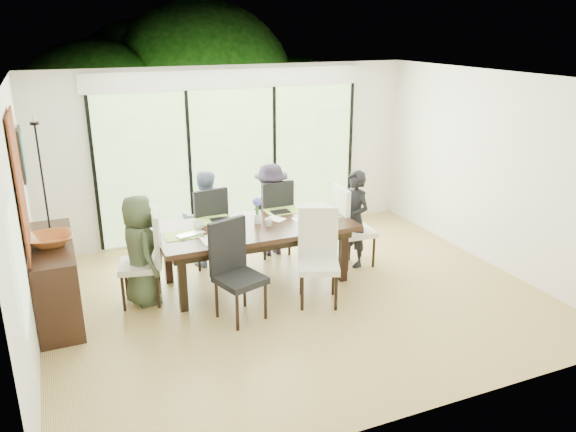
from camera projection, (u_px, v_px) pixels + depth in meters
name	position (u px, v px, depth m)	size (l,w,h in m)	color
floor	(296.00, 297.00, 7.13)	(6.00, 5.00, 0.01)	olive
ceiling	(297.00, 78.00, 6.25)	(6.00, 5.00, 0.01)	white
wall_back	(232.00, 153.00, 8.88)	(6.00, 0.02, 2.70)	white
wall_front	(422.00, 277.00, 4.51)	(6.00, 0.02, 2.70)	beige
wall_left	(20.00, 229.00, 5.58)	(0.02, 5.00, 2.70)	silver
wall_right	(494.00, 170.00, 7.80)	(0.02, 5.00, 2.70)	silver
glass_doors	(233.00, 162.00, 8.89)	(4.20, 0.02, 2.30)	#598C3F
blinds_header	(231.00, 78.00, 8.46)	(4.40, 0.06, 0.28)	white
mullion_a	(95.00, 176.00, 8.10)	(0.05, 0.04, 2.30)	black
mullion_b	(190.00, 167.00, 8.62)	(0.05, 0.04, 2.30)	black
mullion_c	(274.00, 159.00, 9.14)	(0.05, 0.04, 2.30)	black
mullion_d	(350.00, 151.00, 9.66)	(0.05, 0.04, 2.30)	black
side_window	(18.00, 258.00, 4.50)	(0.02, 0.90, 1.00)	#8CAD7F
deck	(220.00, 219.00, 10.10)	(6.00, 1.80, 0.10)	brown
rail_top	(206.00, 176.00, 10.61)	(6.00, 0.08, 0.06)	#533523
foliage_left	(97.00, 127.00, 10.52)	(3.20, 3.20, 3.20)	#14380F
foliage_mid	(202.00, 99.00, 11.74)	(4.00, 4.00, 4.00)	#14380F
foliage_right	(296.00, 125.00, 11.89)	(2.80, 2.80, 2.80)	#14380F
foliage_far	(149.00, 106.00, 12.04)	(3.60, 3.60, 3.60)	#14380F
table_top	(255.00, 227.00, 7.30)	(2.56, 1.17, 0.06)	black
table_apron	(255.00, 234.00, 7.33)	(2.35, 0.96, 0.11)	black
table_leg_fl	(183.00, 283.00, 6.66)	(0.10, 0.10, 0.74)	black
table_leg_fr	(343.00, 255.00, 7.46)	(0.10, 0.10, 0.74)	black
table_leg_bl	(168.00, 257.00, 7.41)	(0.10, 0.10, 0.74)	black
table_leg_br	(315.00, 234.00, 8.21)	(0.10, 0.10, 0.74)	black
chair_left_end	(139.00, 258.00, 6.81)	(0.49, 0.49, 1.17)	beige
chair_right_end	(355.00, 225.00, 7.92)	(0.49, 0.49, 1.17)	white
chair_far_left	(205.00, 225.00, 7.93)	(0.49, 0.49, 1.17)	black
chair_far_right	(271.00, 216.00, 8.30)	(0.49, 0.49, 1.17)	black
chair_near_left	(240.00, 272.00, 6.42)	(0.49, 0.49, 1.17)	black
chair_near_right	(319.00, 259.00, 6.79)	(0.49, 0.49, 1.17)	white
person_left_end	(140.00, 250.00, 6.78)	(0.64, 0.40, 1.38)	#3B4830
person_right_end	(354.00, 219.00, 7.88)	(0.64, 0.40, 1.38)	black
person_far_left	(205.00, 218.00, 7.88)	(0.64, 0.40, 1.38)	#798EAF
person_far_right	(271.00, 210.00, 8.25)	(0.64, 0.40, 1.38)	#261E2E
placemat_left	(183.00, 235.00, 6.94)	(0.47, 0.34, 0.01)	#90C446
placemat_right	(321.00, 216.00, 7.64)	(0.47, 0.34, 0.01)	#7CAE3E
placemat_far_l	(213.00, 220.00, 7.47)	(0.47, 0.34, 0.01)	#8CC546
placemat_far_r	(282.00, 211.00, 7.84)	(0.47, 0.34, 0.01)	#87B741
placemat_paper	(221.00, 239.00, 6.83)	(0.47, 0.34, 0.01)	white
tablet_far_l	(221.00, 219.00, 7.46)	(0.28, 0.19, 0.01)	black
tablet_far_r	(280.00, 212.00, 7.78)	(0.26, 0.18, 0.01)	black
papers	(306.00, 219.00, 7.51)	(0.32, 0.23, 0.00)	white
platter_base	(221.00, 237.00, 6.82)	(0.28, 0.28, 0.03)	white
platter_snacks	(221.00, 236.00, 6.81)	(0.21, 0.21, 0.01)	orange
vase	(257.00, 219.00, 7.33)	(0.09, 0.09, 0.13)	silver
hyacinth_stems	(257.00, 210.00, 7.29)	(0.04, 0.04, 0.17)	#337226
hyacinth_blooms	(257.00, 202.00, 7.26)	(0.12, 0.12, 0.12)	#535DD1
laptop	(193.00, 236.00, 6.89)	(0.35, 0.23, 0.03)	silver
cup_a	(199.00, 225.00, 7.15)	(0.13, 0.13, 0.10)	white
cup_b	(269.00, 222.00, 7.24)	(0.11, 0.11, 0.10)	white
cup_c	(308.00, 212.00, 7.66)	(0.13, 0.13, 0.10)	white
book	(272.00, 221.00, 7.42)	(0.18, 0.24, 0.02)	white
sideboard	(56.00, 278.00, 6.55)	(0.46, 1.64, 0.92)	black
bowl	(50.00, 240.00, 6.30)	(0.49, 0.49, 0.12)	#9A4F21
candlestick_base	(50.00, 230.00, 6.70)	(0.10, 0.10, 0.04)	black
candlestick_shaft	(42.00, 178.00, 6.49)	(0.02, 0.02, 1.28)	black
candlestick_pan	(34.00, 123.00, 6.29)	(0.10, 0.10, 0.03)	black
candle	(34.00, 118.00, 6.27)	(0.04, 0.04, 0.10)	silver
tapestry	(20.00, 184.00, 5.83)	(0.02, 1.00, 1.50)	#9C3A16
art_frame	(22.00, 154.00, 6.94)	(0.03, 0.55, 0.65)	black
art_canvas	(24.00, 154.00, 6.95)	(0.01, 0.45, 0.55)	#1B5858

